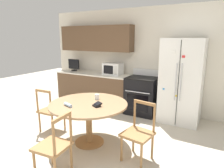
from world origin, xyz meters
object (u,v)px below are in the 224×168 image
(countertop_tv, at_px, (74,65))
(oven_range, at_px, (142,95))
(microwave, at_px, (113,69))
(candle_glass, at_px, (97,97))
(wallet, at_px, (97,105))
(dining_chair_left, at_px, (50,111))
(refrigerator, at_px, (182,81))
(dining_chair_right, at_px, (138,133))
(dining_chair_near, at_px, (54,146))

(countertop_tv, bearing_deg, oven_range, -1.30)
(microwave, bearing_deg, candle_glass, -70.66)
(candle_glass, bearing_deg, wallet, -55.81)
(dining_chair_left, height_order, wallet, dining_chair_left)
(candle_glass, bearing_deg, microwave, 109.34)
(refrigerator, xyz_separation_m, candle_glass, (-1.20, -1.55, -0.14))
(dining_chair_right, height_order, dining_chair_near, same)
(refrigerator, height_order, oven_range, refrigerator)
(oven_range, relative_size, wallet, 6.52)
(oven_range, relative_size, candle_glass, 11.50)
(countertop_tv, distance_m, dining_chair_right, 3.51)
(countertop_tv, bearing_deg, refrigerator, -1.62)
(dining_chair_right, relative_size, wallet, 5.44)
(dining_chair_near, bearing_deg, dining_chair_right, -47.99)
(microwave, height_order, candle_glass, microwave)
(countertop_tv, xyz_separation_m, dining_chair_right, (2.85, -1.94, -0.65))
(refrigerator, xyz_separation_m, dining_chair_right, (-0.25, -1.85, -0.49))
(refrigerator, distance_m, dining_chair_right, 1.93)
(refrigerator, distance_m, dining_chair_left, 2.86)
(microwave, xyz_separation_m, dining_chair_near, (0.68, -2.85, -0.62))
(oven_range, relative_size, countertop_tv, 2.93)
(countertop_tv, distance_m, wallet, 2.91)
(dining_chair_right, bearing_deg, oven_range, -62.34)
(countertop_tv, relative_size, dining_chair_left, 0.41)
(candle_glass, bearing_deg, countertop_tv, 139.25)
(countertop_tv, distance_m, candle_glass, 2.52)
(dining_chair_near, height_order, dining_chair_left, same)
(countertop_tv, bearing_deg, dining_chair_left, -63.47)
(microwave, distance_m, wallet, 2.14)
(refrigerator, height_order, microwave, refrigerator)
(refrigerator, distance_m, dining_chair_near, 3.01)
(dining_chair_right, height_order, dining_chair_left, same)
(countertop_tv, height_order, wallet, countertop_tv)
(dining_chair_left, bearing_deg, countertop_tv, 114.27)
(countertop_tv, bearing_deg, microwave, 0.15)
(oven_range, distance_m, wallet, 1.94)
(oven_range, height_order, candle_glass, oven_range)
(microwave, relative_size, wallet, 2.91)
(candle_glass, xyz_separation_m, wallet, (0.22, -0.33, -0.01))
(refrigerator, distance_m, oven_range, 1.02)
(microwave, distance_m, dining_chair_near, 3.00)
(dining_chair_near, distance_m, wallet, 0.95)
(refrigerator, height_order, candle_glass, refrigerator)
(countertop_tv, xyz_separation_m, dining_chair_near, (2.01, -2.85, -0.65))
(refrigerator, height_order, dining_chair_left, refrigerator)
(oven_range, height_order, dining_chair_near, oven_range)
(refrigerator, bearing_deg, dining_chair_right, -97.79)
(refrigerator, bearing_deg, candle_glass, -127.86)
(microwave, relative_size, candle_glass, 5.13)
(countertop_tv, height_order, dining_chair_left, countertop_tv)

